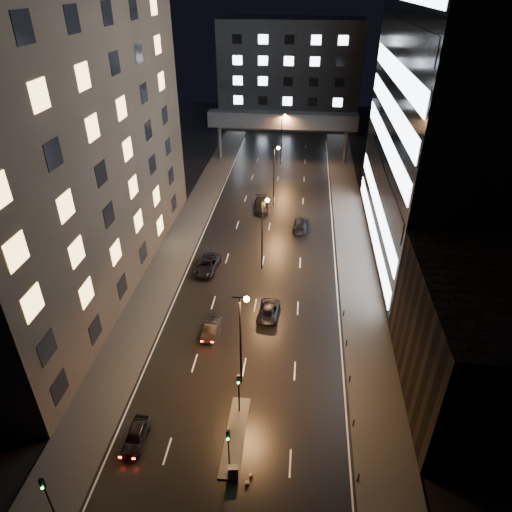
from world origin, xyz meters
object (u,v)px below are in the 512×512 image
Objects in this scene: car_away_b at (211,329)px; car_toward_b at (301,224)px; car_toward_a at (269,310)px; car_away_a at (136,436)px; car_away_c at (207,265)px; utility_cabinet at (233,472)px; car_away_d at (261,205)px.

car_toward_b is at bearing 74.20° from car_away_b.
car_away_b is 7.14m from car_toward_a.
car_toward_b is (9.00, 25.25, 0.10)m from car_away_b.
car_toward_b reaches higher than car_away_a.
car_away_c is (-2.89, 12.36, 0.11)m from car_away_b.
car_toward_b is (3.07, 21.27, 0.07)m from car_toward_a.
car_toward_b is at bearing -95.05° from car_toward_a.
car_away_c is at bearing -40.38° from car_toward_a.
car_away_a is 3.34× the size of utility_cabinet.
car_away_c is 0.99× the size of car_away_d.
utility_cabinet is at bearing -93.02° from car_away_d.
car_away_d reaches higher than car_away_c.
utility_cabinet is at bearing -16.40° from car_away_a.
car_toward_b is 4.40× the size of utility_cabinet.
car_away_c is 1.06× the size of car_toward_b.
car_away_c is 4.66× the size of utility_cabinet.
car_away_c reaches higher than car_toward_a.
car_away_d is (5.94, 45.23, 0.14)m from car_away_a.
car_away_c reaches higher than utility_cabinet.
car_away_d is at bearing 89.50° from car_away_b.
car_away_a is 0.72× the size of car_away_c.
car_away_c is 19.72m from car_away_d.
car_away_d is 1.13× the size of car_toward_a.
car_away_a is 26.23m from car_away_c.
utility_cabinet is (7.80, -28.59, -0.02)m from car_away_c.
car_away_d is 1.07× the size of car_toward_b.
car_away_b is 0.81× the size of car_toward_a.
car_away_c reaches higher than car_toward_b.
car_toward_a is at bearing 37.65° from car_away_b.
car_away_b is 31.46m from car_away_d.
car_toward_a is (9.51, 17.84, 0.01)m from car_away_a.
car_away_c is 29.63m from utility_cabinet.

